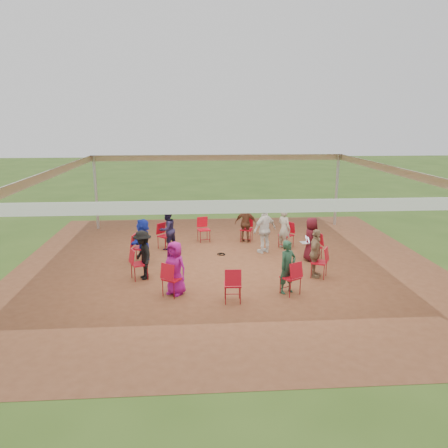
{
  "coord_description": "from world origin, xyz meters",
  "views": [
    {
      "loc": [
        -1.03,
        -12.86,
        4.43
      ],
      "look_at": [
        -0.1,
        0.3,
        1.24
      ],
      "focal_mm": 35.0,
      "sensor_mm": 36.0,
      "label": 1
    }
  ],
  "objects": [
    {
      "name": "chair_10",
      "position": [
        2.5,
        -1.27,
        0.45
      ],
      "size": [
        0.58,
        0.57,
        0.9
      ],
      "primitive_type": null,
      "rotation": [
        0.0,
        0.0,
        1.1
      ],
      "color": "red",
      "rests_on": "ground"
    },
    {
      "name": "person_seated_8",
      "position": [
        2.4,
        -1.21,
        0.71
      ],
      "size": [
        0.75,
        0.92,
        1.4
      ],
      "primitive_type": "imported",
      "rotation": [
        0.0,
        0.0,
        1.1
      ],
      "color": "#947958",
      "rests_on": "ground"
    },
    {
      "name": "chair_4",
      "position": [
        -2.05,
        1.92,
        0.45
      ],
      "size": [
        0.61,
        0.61,
        0.9
      ],
      "primitive_type": null,
      "rotation": [
        0.0,
        0.0,
        -2.32
      ],
      "color": "red",
      "rests_on": "ground"
    },
    {
      "name": "person_seated_2",
      "position": [
        0.86,
        2.54,
        0.71
      ],
      "size": [
        0.91,
        0.66,
        1.4
      ],
      "primitive_type": "imported",
      "rotation": [
        0.0,
        0.0,
        2.82
      ],
      "color": "brown",
      "rests_on": "ground"
    },
    {
      "name": "cable_coil",
      "position": [
        -0.13,
        1.06,
        0.02
      ],
      "size": [
        0.3,
        0.3,
        0.03
      ],
      "rotation": [
        0.0,
        0.0,
        -0.11
      ],
      "color": "black",
      "rests_on": "ground"
    },
    {
      "name": "person_seated_7",
      "position": [
        1.36,
        -2.31,
        0.71
      ],
      "size": [
        0.61,
        0.55,
        1.4
      ],
      "primitive_type": "imported",
      "rotation": [
        0.0,
        0.0,
        0.53
      ],
      "color": "#204632",
      "rests_on": "ground"
    },
    {
      "name": "person_seated_1",
      "position": [
        2.1,
        1.68,
        0.71
      ],
      "size": [
        0.58,
        0.61,
        1.4
      ],
      "primitive_type": "imported",
      "rotation": [
        0.0,
        0.0,
        2.25
      ],
      "color": "#B1AD9B",
      "rests_on": "ground"
    },
    {
      "name": "ground",
      "position": [
        0.0,
        0.0,
        0.0
      ],
      "size": [
        80.0,
        80.0,
        0.0
      ],
      "primitive_type": "plane",
      "color": "#335219",
      "rests_on": "ground"
    },
    {
      "name": "chair_7",
      "position": [
        -1.61,
        -2.3,
        0.45
      ],
      "size": [
        0.6,
        0.6,
        0.9
      ],
      "primitive_type": null,
      "rotation": [
        0.0,
        0.0,
        -0.61
      ],
      "color": "red",
      "rests_on": "ground"
    },
    {
      "name": "chair_3",
      "position": [
        -0.68,
        2.72,
        0.45
      ],
      "size": [
        0.51,
        0.53,
        0.9
      ],
      "primitive_type": null,
      "rotation": [
        0.0,
        0.0,
        -2.9
      ],
      "color": "red",
      "rests_on": "ground"
    },
    {
      "name": "person_seated_5",
      "position": [
        -2.48,
        -1.02,
        0.71
      ],
      "size": [
        0.76,
        1.01,
        1.4
      ],
      "primitive_type": "imported",
      "rotation": [
        0.0,
        0.0,
        -1.18
      ],
      "color": "black",
      "rests_on": "ground"
    },
    {
      "name": "chair_6",
      "position": [
        -2.6,
        -1.06,
        0.45
      ],
      "size": [
        0.57,
        0.56,
        0.9
      ],
      "primitive_type": null,
      "rotation": [
        0.0,
        0.0,
        -1.18
      ],
      "color": "red",
      "rests_on": "ground"
    },
    {
      "name": "chair_5",
      "position": [
        -2.76,
        0.51,
        0.45
      ],
      "size": [
        0.51,
        0.49,
        0.9
      ],
      "primitive_type": null,
      "rotation": [
        0.0,
        0.0,
        -1.75
      ],
      "color": "red",
      "rests_on": "ground"
    },
    {
      "name": "laptop",
      "position": [
        2.51,
        0.26,
        0.66
      ],
      "size": [
        0.28,
        0.34,
        0.22
      ],
      "rotation": [
        0.0,
        0.0,
        1.67
      ],
      "color": "#B7B7BC",
      "rests_on": "ground"
    },
    {
      "name": "person_seated_0",
      "position": [
        2.67,
        0.28,
        0.71
      ],
      "size": [
        0.45,
        0.72,
        1.4
      ],
      "primitive_type": "imported",
      "rotation": [
        0.0,
        0.0,
        1.67
      ],
      "color": "#460E17",
      "rests_on": "ground"
    },
    {
      "name": "person_seated_3",
      "position": [
        -1.96,
        1.84,
        0.71
      ],
      "size": [
        0.75,
        0.77,
        1.4
      ],
      "primitive_type": "imported",
      "rotation": [
        0.0,
        0.0,
        -2.32
      ],
      "color": "#201B3C",
      "rests_on": "ground"
    },
    {
      "name": "dirt_patch",
      "position": [
        0.0,
        0.0,
        0.01
      ],
      "size": [
        13.0,
        13.0,
        0.0
      ],
      "primitive_type": "plane",
      "color": "brown",
      "rests_on": "ground"
    },
    {
      "name": "person_seated_6",
      "position": [
        -1.54,
        -2.2,
        0.71
      ],
      "size": [
        0.78,
        0.71,
        1.4
      ],
      "primitive_type": "imported",
      "rotation": [
        0.0,
        0.0,
        -0.61
      ],
      "color": "#961179",
      "rests_on": "ground"
    },
    {
      "name": "chair_8",
      "position": [
        -0.11,
        -2.8,
        0.45
      ],
      "size": [
        0.44,
        0.46,
        0.9
      ],
      "primitive_type": null,
      "rotation": [
        0.0,
        0.0,
        -0.04
      ],
      "color": "red",
      "rests_on": "ground"
    },
    {
      "name": "chair_1",
      "position": [
        2.19,
        1.75,
        0.45
      ],
      "size": [
        0.61,
        0.6,
        0.9
      ],
      "primitive_type": null,
      "rotation": [
        0.0,
        0.0,
        2.25
      ],
      "color": "red",
      "rests_on": "ground"
    },
    {
      "name": "chair_2",
      "position": [
        0.9,
        2.66,
        0.45
      ],
      "size": [
        0.54,
        0.55,
        0.9
      ],
      "primitive_type": null,
      "rotation": [
        0.0,
        0.0,
        2.82
      ],
      "color": "red",
      "rests_on": "ground"
    },
    {
      "name": "chair_9",
      "position": [
        1.42,
        -2.42,
        0.45
      ],
      "size": [
        0.59,
        0.59,
        0.9
      ],
      "primitive_type": null,
      "rotation": [
        0.0,
        0.0,
        0.53
      ],
      "color": "red",
      "rests_on": "ground"
    },
    {
      "name": "tent",
      "position": [
        0.0,
        0.0,
        2.37
      ],
      "size": [
        10.33,
        10.33,
        3.0
      ],
      "color": "#B2B2B7",
      "rests_on": "ground"
    },
    {
      "name": "person_seated_4",
      "position": [
        -2.64,
        0.49,
        0.71
      ],
      "size": [
        0.71,
        1.37,
        1.4
      ],
      "primitive_type": "imported",
      "rotation": [
        0.0,
        0.0,
        -1.75
      ],
      "color": "#1526A5",
      "rests_on": "ground"
    },
    {
      "name": "standing_person",
      "position": [
        1.33,
        1.21,
        0.8
      ],
      "size": [
        1.04,
        0.9,
        1.59
      ],
      "primitive_type": "imported",
      "rotation": [
        0.0,
        0.0,
        3.7
      ],
      "color": "white",
      "rests_on": "ground"
    },
    {
      "name": "chair_0",
      "position": [
        2.79,
        0.29,
        0.45
      ],
      "size": [
        0.48,
        0.46,
        0.9
      ],
      "primitive_type": null,
      "rotation": [
        0.0,
        0.0,
        1.67
      ],
      "color": "red",
      "rests_on": "ground"
    }
  ]
}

